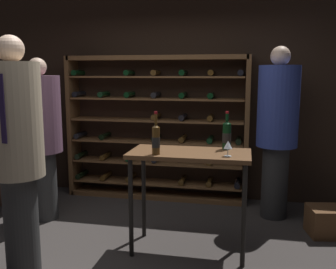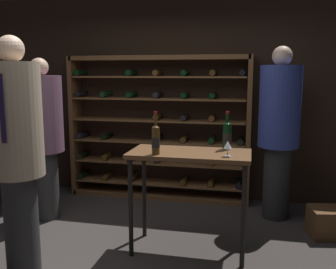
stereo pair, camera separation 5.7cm
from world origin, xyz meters
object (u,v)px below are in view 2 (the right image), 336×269
(wine_rack, at_px, (158,129))
(person_bystander_dark_jacket, at_px, (17,146))
(wine_bottle_red_label, at_px, (227,135))
(person_host_in_suit, at_px, (43,132))
(person_guest_khaki, at_px, (279,126))
(wine_bottle_green_slim, at_px, (156,139))
(wine_crate, at_px, (333,222))
(display_cabinet, at_px, (22,146))
(tasting_table, at_px, (190,165))
(wine_glass_stemmed_right, at_px, (228,146))

(wine_rack, bearing_deg, person_bystander_dark_jacket, -106.38)
(wine_bottle_red_label, bearing_deg, wine_rack, 127.88)
(person_host_in_suit, bearing_deg, person_guest_khaki, 58.85)
(wine_bottle_green_slim, bearing_deg, wine_crate, 25.73)
(display_cabinet, bearing_deg, wine_bottle_red_label, -14.61)
(person_host_in_suit, relative_size, wine_crate, 3.94)
(wine_rack, height_order, display_cabinet, wine_rack)
(wine_rack, bearing_deg, display_cabinet, -160.41)
(person_host_in_suit, height_order, wine_bottle_green_slim, person_host_in_suit)
(tasting_table, bearing_deg, wine_bottle_green_slim, -148.12)
(wine_rack, distance_m, wine_crate, 2.43)
(wine_bottle_red_label, bearing_deg, tasting_table, -148.99)
(wine_rack, distance_m, tasting_table, 1.66)
(person_bystander_dark_jacket, distance_m, wine_glass_stemmed_right, 1.80)
(person_host_in_suit, bearing_deg, wine_glass_stemmed_right, 30.41)
(wine_rack, xyz_separation_m, wine_bottle_green_slim, (0.40, -1.68, 0.16))
(wine_crate, height_order, display_cabinet, display_cabinet)
(wine_bottle_green_slim, bearing_deg, wine_rack, 103.40)
(person_guest_khaki, bearing_deg, wine_crate, -175.70)
(display_cabinet, relative_size, wine_bottle_green_slim, 3.91)
(wine_bottle_red_label, bearing_deg, person_guest_khaki, 58.55)
(person_bystander_dark_jacket, xyz_separation_m, display_cabinet, (-1.04, 1.62, -0.35))
(person_host_in_suit, relative_size, wine_glass_stemmed_right, 13.37)
(person_guest_khaki, bearing_deg, wine_rack, 26.04)
(wine_bottle_green_slim, bearing_deg, tasting_table, 31.88)
(wine_glass_stemmed_right, bearing_deg, wine_crate, 36.13)
(wine_crate, bearing_deg, display_cabinet, 176.27)
(display_cabinet, bearing_deg, person_bystander_dark_jacket, -57.34)
(display_cabinet, bearing_deg, tasting_table, -20.83)
(person_guest_khaki, height_order, display_cabinet, person_guest_khaki)
(wine_crate, bearing_deg, person_host_in_suit, -176.93)
(person_guest_khaki, distance_m, wine_bottle_red_label, 1.04)
(wine_crate, bearing_deg, wine_glass_stemmed_right, -143.87)
(wine_crate, xyz_separation_m, wine_glass_stemmed_right, (-1.08, -0.79, 0.93))
(tasting_table, xyz_separation_m, person_guest_khaki, (0.87, 1.08, 0.26))
(person_bystander_dark_jacket, distance_m, display_cabinet, 1.95)
(tasting_table, height_order, person_bystander_dark_jacket, person_bystander_dark_jacket)
(person_host_in_suit, xyz_separation_m, wine_crate, (3.26, 0.17, -0.89))
(person_host_in_suit, xyz_separation_m, display_cabinet, (-0.56, 0.42, -0.27))
(wine_bottle_red_label, distance_m, wine_glass_stemmed_right, 0.34)
(person_guest_khaki, bearing_deg, display_cabinet, 44.37)
(person_bystander_dark_jacket, xyz_separation_m, wine_glass_stemmed_right, (1.70, 0.58, -0.03))
(person_host_in_suit, bearing_deg, person_bystander_dark_jacket, -22.07)
(tasting_table, distance_m, wine_bottle_red_label, 0.47)
(wine_glass_stemmed_right, bearing_deg, person_bystander_dark_jacket, -161.16)
(person_bystander_dark_jacket, height_order, wine_crate, person_bystander_dark_jacket)
(person_host_in_suit, xyz_separation_m, person_bystander_dark_jacket, (0.48, -1.19, 0.08))
(tasting_table, bearing_deg, wine_bottle_red_label, 31.01)
(person_guest_khaki, bearing_deg, person_host_in_suit, 53.86)
(tasting_table, xyz_separation_m, person_bystander_dark_jacket, (-1.34, -0.71, 0.26))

